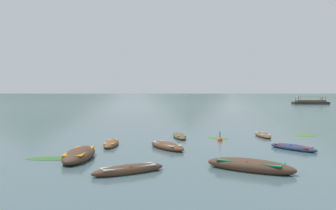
% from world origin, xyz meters
% --- Properties ---
extents(ground_plane, '(6000.00, 6000.00, 0.00)m').
position_xyz_m(ground_plane, '(0.00, 1500.00, 0.00)').
color(ground_plane, '#476066').
extents(mountain_1, '(1165.17, 1165.17, 340.17)m').
position_xyz_m(mountain_1, '(-898.08, 2039.74, 170.08)').
color(mountain_1, '#56665B').
rests_on(mountain_1, ground).
extents(mountain_2, '(591.17, 591.17, 208.17)m').
position_xyz_m(mountain_2, '(43.50, 2040.02, 104.08)').
color(mountain_2, '#56665B').
rests_on(mountain_2, ground).
extents(rowboat_0, '(1.12, 3.41, 0.42)m').
position_xyz_m(rowboat_0, '(5.80, 24.95, 0.13)').
color(rowboat_0, brown).
rests_on(rowboat_0, ground).
extents(rowboat_2, '(2.97, 3.78, 0.55)m').
position_xyz_m(rowboat_2, '(-1.95, 18.49, 0.17)').
color(rowboat_2, brown).
rests_on(rowboat_2, ground).
extents(rowboat_3, '(3.46, 2.64, 0.51)m').
position_xyz_m(rowboat_3, '(-3.42, 11.48, 0.16)').
color(rowboat_3, '#4C3323').
rests_on(rowboat_3, ground).
extents(rowboat_4, '(4.37, 3.27, 0.70)m').
position_xyz_m(rowboat_4, '(2.23, 12.25, 0.22)').
color(rowboat_4, '#4C3323').
rests_on(rowboat_4, ground).
extents(rowboat_5, '(1.06, 3.50, 0.47)m').
position_xyz_m(rowboat_5, '(-5.85, 19.60, 0.15)').
color(rowboat_5, brown).
rests_on(rowboat_5, ground).
extents(rowboat_6, '(1.48, 3.70, 0.43)m').
position_xyz_m(rowboat_6, '(-1.14, 24.03, 0.14)').
color(rowboat_6, brown).
rests_on(rowboat_6, ground).
extents(rowboat_7, '(2.80, 3.26, 0.43)m').
position_xyz_m(rowboat_7, '(6.19, 18.35, 0.14)').
color(rowboat_7, navy).
rests_on(rowboat_7, ground).
extents(rowboat_8, '(1.58, 4.51, 0.76)m').
position_xyz_m(rowboat_8, '(-6.64, 14.72, 0.24)').
color(rowboat_8, '#4C3323').
rests_on(rowboat_8, ground).
extents(ferry_1, '(10.93, 5.36, 2.54)m').
position_xyz_m(ferry_1, '(39.50, 106.23, 0.45)').
color(ferry_1, '#2D2826').
rests_on(ferry_1, ground).
extents(ferry_2, '(10.92, 4.04, 2.54)m').
position_xyz_m(ferry_2, '(48.34, 130.12, 0.45)').
color(ferry_2, brown).
rests_on(ferry_2, ground).
extents(mooring_buoy, '(0.38, 0.38, 0.82)m').
position_xyz_m(mooring_buoy, '(1.94, 22.19, 0.09)').
color(mooring_buoy, '#DB4C1E').
rests_on(mooring_buoy, ground).
extents(weed_patch_1, '(2.15, 2.47, 0.14)m').
position_xyz_m(weed_patch_1, '(1.93, 23.79, 0.00)').
color(weed_patch_1, '#477033').
rests_on(weed_patch_1, ground).
extents(weed_patch_2, '(3.57, 1.54, 0.14)m').
position_xyz_m(weed_patch_2, '(-7.96, 14.82, 0.00)').
color(weed_patch_2, '#38662D').
rests_on(weed_patch_2, ground).
extents(weed_patch_3, '(2.96, 3.02, 0.14)m').
position_xyz_m(weed_patch_3, '(9.68, 26.13, 0.00)').
color(weed_patch_3, '#477033').
rests_on(weed_patch_3, ground).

